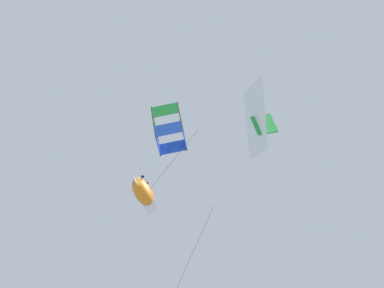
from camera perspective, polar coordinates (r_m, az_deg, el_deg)
name	(u,v)px	position (r m, az deg, el deg)	size (l,w,h in m)	color
kite_fish_near_right	(143,192)	(21.13, -4.05, -3.99)	(2.37, 2.53, 7.64)	orange
kite_delta_far_centre	(258,120)	(25.73, 5.42, 1.95)	(2.68, 2.71, 2.02)	white
kite_box_low_drifter	(169,129)	(26.60, -1.90, 1.26)	(2.17, 1.99, 4.80)	green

